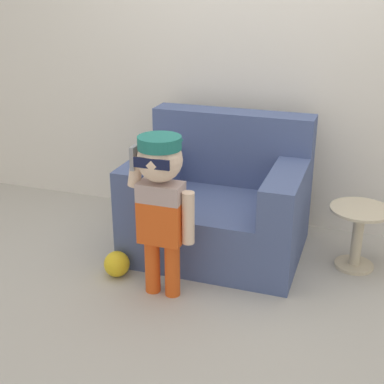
{
  "coord_description": "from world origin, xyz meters",
  "views": [
    {
      "loc": [
        0.77,
        -3.01,
        1.72
      ],
      "look_at": [
        -0.21,
        -0.19,
        0.53
      ],
      "focal_mm": 50.0,
      "sensor_mm": 36.0,
      "label": 1
    }
  ],
  "objects_px": {
    "person_child": "(161,192)",
    "side_table": "(358,231)",
    "armchair": "(220,203)",
    "toy_ball": "(117,264)"
  },
  "relations": [
    {
      "from": "side_table",
      "to": "toy_ball",
      "type": "bearing_deg",
      "value": -156.67
    },
    {
      "from": "armchair",
      "to": "person_child",
      "type": "bearing_deg",
      "value": -102.61
    },
    {
      "from": "side_table",
      "to": "armchair",
      "type": "bearing_deg",
      "value": -178.84
    },
    {
      "from": "person_child",
      "to": "side_table",
      "type": "height_order",
      "value": "person_child"
    },
    {
      "from": "armchair",
      "to": "side_table",
      "type": "bearing_deg",
      "value": 1.16
    },
    {
      "from": "armchair",
      "to": "toy_ball",
      "type": "bearing_deg",
      "value": -130.36
    },
    {
      "from": "person_child",
      "to": "side_table",
      "type": "relative_size",
      "value": 2.34
    },
    {
      "from": "person_child",
      "to": "side_table",
      "type": "distance_m",
      "value": 1.31
    },
    {
      "from": "armchair",
      "to": "side_table",
      "type": "xyz_separation_m",
      "value": [
        0.9,
        0.02,
        -0.08
      ]
    },
    {
      "from": "armchair",
      "to": "person_child",
      "type": "xyz_separation_m",
      "value": [
        -0.15,
        -0.67,
        0.31
      ]
    }
  ]
}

